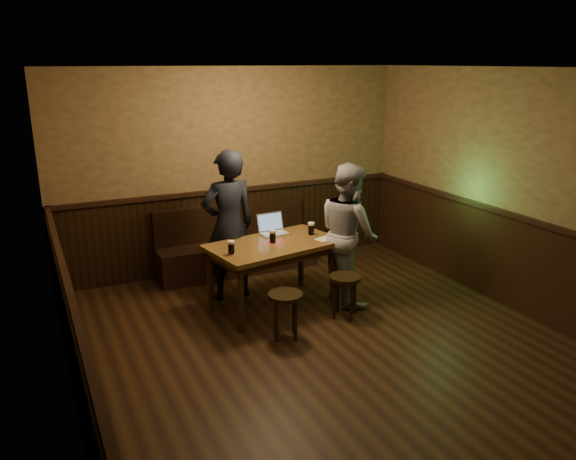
% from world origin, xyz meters
% --- Properties ---
extents(room, '(5.04, 6.04, 2.84)m').
position_xyz_m(room, '(0.00, 0.22, 1.20)').
color(room, black).
rests_on(room, ground).
extents(bench, '(2.20, 0.50, 0.95)m').
position_xyz_m(bench, '(-0.10, 2.75, 0.31)').
color(bench, black).
rests_on(bench, ground).
extents(pub_table, '(1.64, 1.12, 0.81)m').
position_xyz_m(pub_table, '(-0.10, 1.43, 0.70)').
color(pub_table, brown).
rests_on(pub_table, ground).
extents(stool_left, '(0.49, 0.49, 0.51)m').
position_xyz_m(stool_left, '(-0.32, 0.65, 0.40)').
color(stool_left, black).
rests_on(stool_left, ground).
extents(stool_right, '(0.38, 0.38, 0.50)m').
position_xyz_m(stool_right, '(0.52, 0.83, 0.40)').
color(stool_right, black).
rests_on(stool_right, ground).
extents(pint_left, '(0.10, 0.10, 0.16)m').
position_xyz_m(pint_left, '(-0.69, 1.26, 0.89)').
color(pint_left, '#962D12').
rests_on(pint_left, pub_table).
extents(pint_mid, '(0.10, 0.10, 0.16)m').
position_xyz_m(pint_mid, '(-0.12, 1.43, 0.89)').
color(pint_mid, '#962D12').
rests_on(pint_mid, pub_table).
extents(pint_right, '(0.10, 0.10, 0.16)m').
position_xyz_m(pint_right, '(0.44, 1.51, 0.89)').
color(pint_right, '#962D12').
rests_on(pint_right, pub_table).
extents(laptop, '(0.36, 0.29, 0.25)m').
position_xyz_m(laptop, '(0.04, 1.78, 0.87)').
color(laptop, silver).
rests_on(laptop, pub_table).
extents(menu, '(0.26, 0.21, 0.00)m').
position_xyz_m(menu, '(0.51, 1.30, 0.81)').
color(menu, silver).
rests_on(menu, pub_table).
extents(person_suit, '(0.70, 0.48, 1.87)m').
position_xyz_m(person_suit, '(-0.48, 1.93, 0.93)').
color(person_suit, black).
rests_on(person_suit, ground).
extents(person_grey, '(0.69, 0.87, 1.72)m').
position_xyz_m(person_grey, '(0.82, 1.26, 0.86)').
color(person_grey, gray).
rests_on(person_grey, ground).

